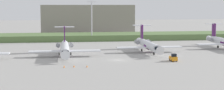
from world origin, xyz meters
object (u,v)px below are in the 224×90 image
Objects in this scene: safety_cone_mid_marker at (74,66)px; safety_cone_front_marker at (64,66)px; regional_jet_second at (65,48)px; baggage_tug at (173,58)px; antenna_mast at (92,17)px; regional_jet_third at (148,45)px; safety_cone_rear_marker at (87,66)px.

safety_cone_front_marker is at bearing -176.96° from safety_cone_mid_marker.
regional_jet_second is 9.69× the size of baggage_tug.
baggage_tug reaches higher than safety_cone_mid_marker.
antenna_mast is 49.51× the size of safety_cone_front_marker.
regional_jet_third is 40.46m from safety_cone_front_marker.
safety_cone_mid_marker is at bearing 3.04° from safety_cone_front_marker.
regional_jet_third is at bearing 96.50° from baggage_tug.
safety_cone_front_marker is (-29.57, -27.53, -2.26)m from regional_jet_third.
antenna_mast is at bearing 113.56° from regional_jet_third.
regional_jet_second reaches higher than baggage_tug.
baggage_tug is (2.43, -21.30, -1.53)m from regional_jet_third.
safety_cone_front_marker is (-12.83, -65.91, -10.96)m from antenna_mast.
safety_cone_rear_marker is (5.62, -21.81, -2.26)m from regional_jet_second.
antenna_mast is at bearing 107.80° from baggage_tug.
safety_cone_front_marker and safety_cone_mid_marker have the same top height.
safety_cone_rear_marker is at bearing -75.54° from regional_jet_second.
regional_jet_second and regional_jet_third have the same top height.
regional_jet_second is 56.36× the size of safety_cone_rear_marker.
baggage_tug is (31.57, -15.06, -1.53)m from regional_jet_second.
regional_jet_second is 47.13m from antenna_mast.
safety_cone_mid_marker is at bearing -98.84° from antenna_mast.
safety_cone_mid_marker is 3.51m from safety_cone_rear_marker.
antenna_mast is 67.46m from safety_cone_mid_marker.
antenna_mast is at bearing 84.17° from safety_cone_rear_marker.
safety_cone_front_marker and safety_cone_rear_marker have the same top height.
regional_jet_second is at bearing -167.92° from regional_jet_third.
baggage_tug is 5.82× the size of safety_cone_rear_marker.
safety_cone_rear_marker is at bearing -129.98° from regional_jet_third.
regional_jet_third reaches higher than baggage_tug.
antenna_mast is 49.51× the size of safety_cone_rear_marker.
antenna_mast is 68.04m from safety_cone_front_marker.
regional_jet_third reaches higher than safety_cone_front_marker.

